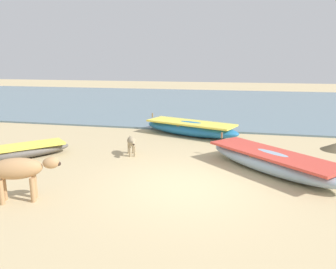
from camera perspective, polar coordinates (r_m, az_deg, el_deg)
name	(u,v)px	position (r m, az deg, el deg)	size (l,w,h in m)	color
ground	(186,187)	(8.33, 3.15, -9.08)	(80.00, 80.00, 0.00)	tan
sea_water	(223,103)	(24.36, 9.65, 5.44)	(60.00, 20.00, 0.08)	slate
fishing_boat_0	(17,152)	(11.59, -24.82, -2.72)	(2.91, 2.99, 0.62)	#5B5651
fishing_boat_2	(191,128)	(13.77, 3.96, 1.12)	(4.41, 2.58, 0.78)	#1E669E
fishing_boat_5	(272,162)	(9.70, 17.64, -4.51)	(4.06, 3.89, 0.78)	#8CA5B7
cow_adult_tan	(19,170)	(8.00, -24.53, -5.67)	(1.49, 0.93, 1.01)	tan
calf_near_dun	(132,142)	(10.91, -6.37, -1.36)	(0.58, 0.90, 0.62)	tan
debris_pile_1	(336,147)	(12.95, 27.20, -1.90)	(1.01, 1.01, 0.26)	brown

